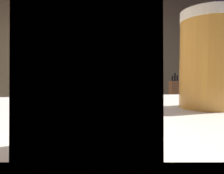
{
  "coord_description": "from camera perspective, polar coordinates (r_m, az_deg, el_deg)",
  "views": [
    {
      "loc": [
        -0.08,
        -1.26,
        1.11
      ],
      "look_at": [
        0.02,
        -0.75,
        1.09
      ],
      "focal_mm": 31.18,
      "sensor_mm": 36.0,
      "label": 1
    }
  ],
  "objects": [
    {
      "name": "bottle_hot_sauce",
      "position": [
        3.1,
        -11.37,
        6.12
      ],
      "size": [
        0.06,
        0.06,
        0.25
      ],
      "color": "black",
      "rests_on": "back_shelf"
    },
    {
      "name": "pint_glass_far",
      "position": [
        0.1,
        -7.78,
        16.9
      ],
      "size": [
        0.08,
        0.08,
        0.14
      ],
      "color": "#DFAF4F",
      "rests_on": "bar_counter"
    },
    {
      "name": "bottle_soy",
      "position": [
        3.2,
        0.08,
        6.09
      ],
      "size": [
        0.06,
        0.06,
        0.26
      ],
      "color": "#4C7E2B",
      "rests_on": "back_shelf"
    },
    {
      "name": "prep_counter",
      "position": [
        2.13,
        1.76,
        -15.88
      ],
      "size": [
        2.1,
        0.6,
        0.88
      ],
      "primitive_type": "cube",
      "color": "#4D3429",
      "rests_on": "ground"
    },
    {
      "name": "knife_block",
      "position": [
        2.18,
        17.91,
        -0.88
      ],
      "size": [
        0.1,
        0.08,
        0.29
      ],
      "color": "#8C5F3B",
      "rests_on": "prep_counter"
    },
    {
      "name": "bartender",
      "position": [
        1.53,
        -3.69,
        -1.54
      ],
      "size": [
        0.44,
        0.52,
        1.73
      ],
      "rotation": [
        0.0,
        0.0,
        1.64
      ],
      "color": "#322935",
      "rests_on": "ground"
    },
    {
      "name": "pint_glass_near",
      "position": [
        0.31,
        25.96,
        7.08
      ],
      "size": [
        0.07,
        0.07,
        0.14
      ],
      "color": "gold",
      "rests_on": "bar_counter"
    },
    {
      "name": "wall_back",
      "position": [
        3.47,
        -9.23,
        6.43
      ],
      "size": [
        5.2,
        0.1,
        2.7
      ],
      "primitive_type": "cube",
      "color": "#8E805E",
      "rests_on": "ground"
    },
    {
      "name": "bottle_vinegar",
      "position": [
        3.21,
        -7.78,
        5.56
      ],
      "size": [
        0.05,
        0.05,
        0.19
      ],
      "color": "red",
      "rests_on": "back_shelf"
    },
    {
      "name": "back_shelf",
      "position": [
        3.23,
        -6.16,
        -6.51
      ],
      "size": [
        0.86,
        0.36,
        1.21
      ],
      "primitive_type": "cube",
      "color": "#343C35",
      "rests_on": "ground"
    },
    {
      "name": "mixing_bowl",
      "position": [
        2.09,
        -10.85,
        -3.17
      ],
      "size": [
        0.18,
        0.18,
        0.05
      ],
      "primitive_type": "cylinder",
      "color": "#C44F2D",
      "rests_on": "prep_counter"
    },
    {
      "name": "chefs_knife",
      "position": [
        1.99,
        2.95,
        -4.01
      ],
      "size": [
        0.24,
        0.05,
        0.01
      ],
      "primitive_type": "cube",
      "rotation": [
        0.0,
        0.0,
        -0.09
      ],
      "color": "silver",
      "rests_on": "prep_counter"
    }
  ]
}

